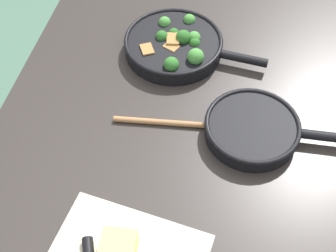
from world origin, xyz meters
TOP-DOWN VIEW (x-y plane):
  - ground_plane at (0.00, 0.00)m, footprint 14.00×14.00m
  - dining_table_red at (0.00, 0.00)m, footprint 1.28×0.88m
  - skillet_broccoli at (0.28, 0.04)m, footprint 0.28×0.41m
  - skillet_eggs at (0.03, -0.21)m, footprint 0.23×0.39m
  - wooden_spoon at (0.03, -0.08)m, footprint 0.06×0.36m

SIDE VIEW (x-z plane):
  - ground_plane at x=0.00m, z-range 0.00..0.00m
  - dining_table_red at x=0.00m, z-range 0.30..1.05m
  - wooden_spoon at x=0.03m, z-range 0.75..0.77m
  - skillet_eggs at x=0.03m, z-range 0.75..0.80m
  - skillet_broccoli at x=0.28m, z-range 0.74..0.82m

